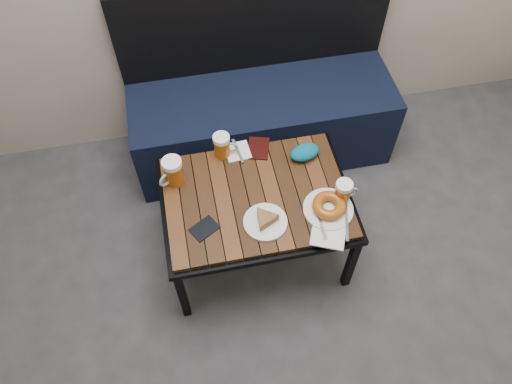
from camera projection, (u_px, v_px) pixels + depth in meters
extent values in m
cube|color=black|center=(262.00, 123.00, 2.77)|extent=(1.40, 0.50, 0.45)
cube|color=black|center=(254.00, 25.00, 2.51)|extent=(1.40, 0.05, 0.50)
cube|color=black|center=(182.00, 295.00, 2.21)|extent=(0.04, 0.03, 0.42)
cube|color=black|center=(351.00, 263.00, 2.29)|extent=(0.04, 0.03, 0.42)
cube|color=black|center=(169.00, 193.00, 2.52)|extent=(0.04, 0.04, 0.42)
cube|color=black|center=(318.00, 168.00, 2.61)|extent=(0.04, 0.04, 0.42)
cube|color=black|center=(256.00, 200.00, 2.22)|extent=(0.84, 0.62, 0.03)
cube|color=#3E250E|center=(256.00, 197.00, 2.20)|extent=(0.80, 0.58, 0.02)
cylinder|color=#9E490C|center=(174.00, 173.00, 2.19)|extent=(0.12, 0.12, 0.11)
cylinder|color=white|center=(172.00, 163.00, 2.13)|extent=(0.09, 0.09, 0.03)
torus|color=#8C999E|center=(166.00, 180.00, 2.17)|extent=(0.06, 0.05, 0.07)
cylinder|color=#9E490C|center=(222.00, 147.00, 2.28)|extent=(0.09, 0.09, 0.10)
cylinder|color=white|center=(221.00, 138.00, 2.23)|extent=(0.08, 0.08, 0.02)
torus|color=#8C999E|center=(231.00, 147.00, 2.28)|extent=(0.06, 0.02, 0.06)
cylinder|color=#9E490C|center=(342.00, 193.00, 2.14)|extent=(0.07, 0.07, 0.10)
cylinder|color=white|center=(344.00, 185.00, 2.09)|extent=(0.07, 0.07, 0.02)
torus|color=#8C999E|center=(352.00, 192.00, 2.14)|extent=(0.06, 0.01, 0.06)
cylinder|color=white|center=(265.00, 222.00, 2.11)|extent=(0.19, 0.19, 0.01)
cylinder|color=white|center=(328.00, 209.00, 2.14)|extent=(0.22, 0.22, 0.01)
torus|color=#7E3C0B|center=(329.00, 205.00, 2.12)|extent=(0.14, 0.14, 0.05)
cube|color=#A5A8AD|center=(347.00, 218.00, 2.11)|extent=(0.07, 0.22, 0.00)
cube|color=#A5A8AD|center=(321.00, 222.00, 2.09)|extent=(0.02, 0.17, 0.00)
cube|color=white|center=(238.00, 151.00, 2.33)|extent=(0.12, 0.12, 0.01)
cube|color=#A5A8AD|center=(238.00, 151.00, 2.32)|extent=(0.04, 0.15, 0.00)
cube|color=white|center=(328.00, 236.00, 2.07)|extent=(0.18, 0.16, 0.01)
cube|color=black|center=(204.00, 229.00, 2.09)|extent=(0.14, 0.13, 0.01)
cube|color=black|center=(258.00, 148.00, 2.34)|extent=(0.13, 0.16, 0.01)
ellipsoid|color=#055381|center=(305.00, 152.00, 2.29)|extent=(0.16, 0.12, 0.06)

